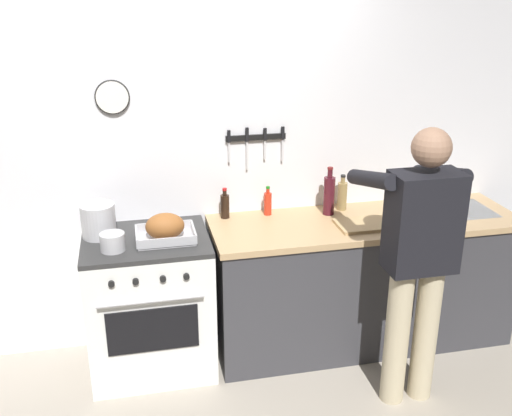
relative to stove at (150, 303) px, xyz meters
name	(u,v)px	position (x,y,z in m)	size (l,w,h in m)	color
wall_back	(173,156)	(0.22, 0.36, 0.85)	(6.00, 0.13, 2.60)	silver
counter_block	(363,279)	(1.43, 0.00, 0.01)	(2.03, 0.65, 0.90)	#38383D
stove	(150,303)	(0.00, 0.00, 0.00)	(0.76, 0.67, 0.90)	white
person_cook	(418,252)	(1.47, -0.63, 0.50)	(0.51, 0.63, 1.66)	#C6B793
roasting_pan	(165,229)	(0.12, -0.05, 0.52)	(0.35, 0.26, 0.17)	#B7B7BC
stock_pot	(98,221)	(-0.27, 0.09, 0.55)	(0.21, 0.21, 0.20)	#B7B7BC
saucepan	(113,242)	(-0.19, -0.13, 0.50)	(0.14, 0.14, 0.10)	#B7B7BC
cutting_board	(365,224)	(1.37, -0.10, 0.46)	(0.36, 0.24, 0.02)	tan
bottle_vinegar	(342,195)	(1.33, 0.21, 0.55)	(0.06, 0.06, 0.25)	#997F4C
bottle_hot_sauce	(268,203)	(0.81, 0.22, 0.53)	(0.05, 0.05, 0.20)	red
bottle_wine_red	(329,195)	(1.21, 0.14, 0.59)	(0.07, 0.07, 0.33)	#47141E
bottle_soy_sauce	(225,206)	(0.53, 0.23, 0.53)	(0.06, 0.06, 0.20)	black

